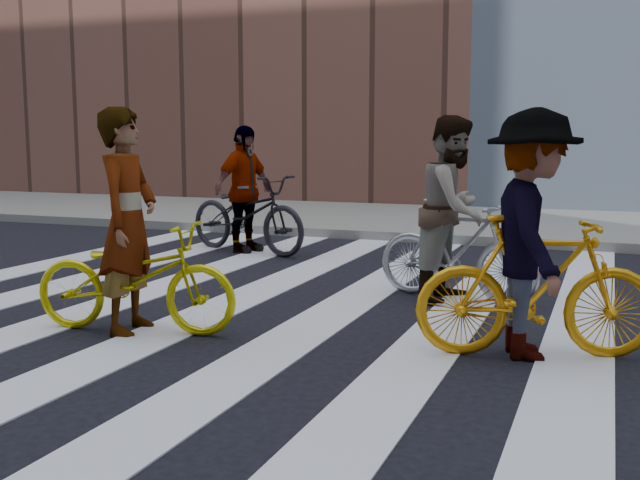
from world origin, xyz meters
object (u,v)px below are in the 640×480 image
Objects in this scene: rider_left at (128,221)px; bike_yellow_left at (135,278)px; rider_right at (532,235)px; rider_mid at (454,209)px; bike_yellow_right at (537,287)px; bike_dark_rear at (247,214)px; rider_rear at (244,189)px; bike_silver_mid at (457,250)px.

bike_yellow_left is at bearing -99.32° from rider_left.
rider_mid is at bearing 10.75° from rider_right.
rider_right is (3.19, 0.47, 0.46)m from bike_yellow_left.
bike_yellow_right is 3.35m from rider_left.
bike_dark_rear is 1.15× the size of rider_right.
rider_rear is (-1.14, 4.35, -0.04)m from rider_left.
rider_left is at bearing 81.39° from rider_right.
bike_yellow_right is 2.09m from rider_mid.
bike_yellow_left is 0.94× the size of rider_left.
rider_mid is 1.00× the size of rider_right.
rider_rear reaches higher than bike_silver_mid.
bike_silver_mid is 2.03m from bike_yellow_right.
bike_yellow_left is 4.50m from bike_dark_rear.
rider_right is (-0.05, 0.00, 0.39)m from bike_yellow_right.
rider_left is at bearing -148.20° from rider_rear.
bike_dark_rear reaches higher than bike_silver_mid.
rider_mid is (3.39, -2.08, 0.37)m from bike_dark_rear.
bike_dark_rear is 4.00m from rider_mid.
bike_yellow_right is at bearing -114.09° from rider_rear.
bike_yellow_left is 3.26m from rider_right.
bike_dark_rear is (-3.44, 2.08, 0.05)m from bike_silver_mid.
rider_rear reaches higher than bike_yellow_right.
rider_rear is at bearing 69.75° from rider_mid.
bike_yellow_right is 0.99× the size of rider_rear.
bike_silver_mid is 0.92× the size of rider_mid.
bike_silver_mid is 0.92× the size of rider_right.
bike_dark_rear is at bearing 69.75° from bike_silver_mid.
rider_rear is at bearing 70.11° from bike_silver_mid.
bike_yellow_right is at bearing -140.12° from rider_mid.
bike_yellow_left is 1.04× the size of bike_silver_mid.
bike_yellow_left is at bearing 81.39° from bike_yellow_right.
rider_mid is (-0.99, 1.80, 0.39)m from bike_yellow_right.
bike_yellow_left is 0.84× the size of bike_dark_rear.
bike_yellow_right is 5.85m from bike_dark_rear.
rider_right reaches higher than bike_yellow_left.
rider_rear is (-3.44, 2.08, -0.02)m from rider_mid.
rider_rear is (-0.05, 0.00, 0.35)m from bike_dark_rear.
bike_dark_rear is 5.83m from rider_right.
bike_yellow_right is at bearing -106.94° from rider_right.
rider_left is 1.02× the size of rider_mid.
rider_right is at bearing -142.62° from bike_silver_mid.
rider_left is 1.04× the size of rider_rear.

